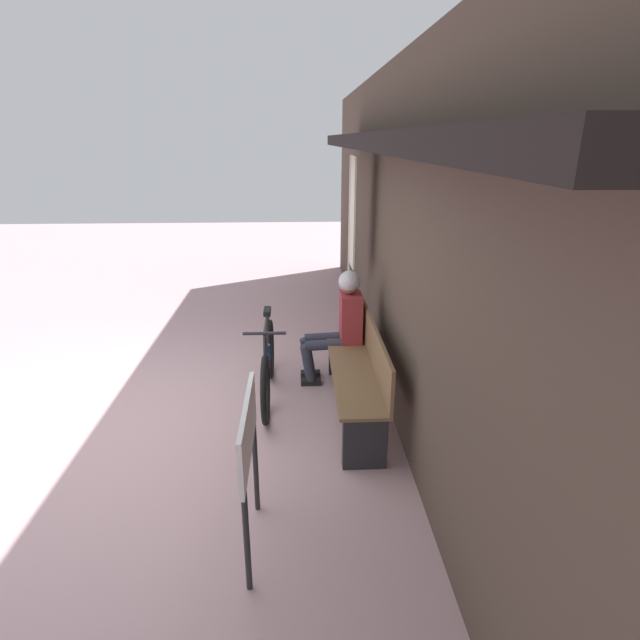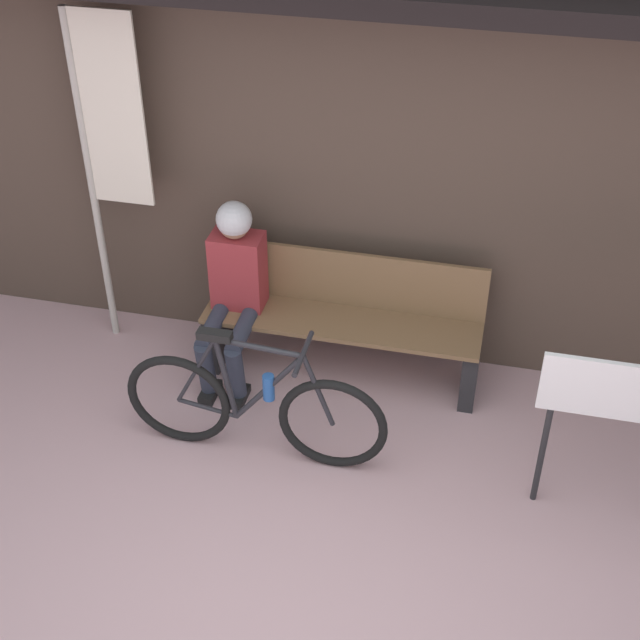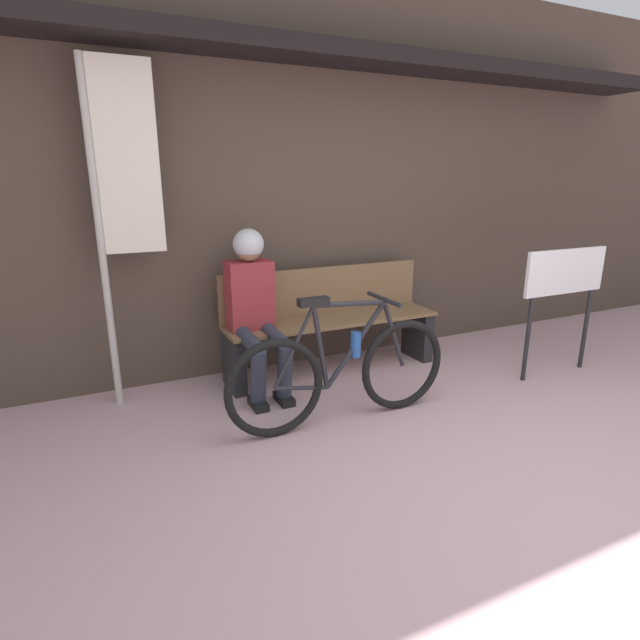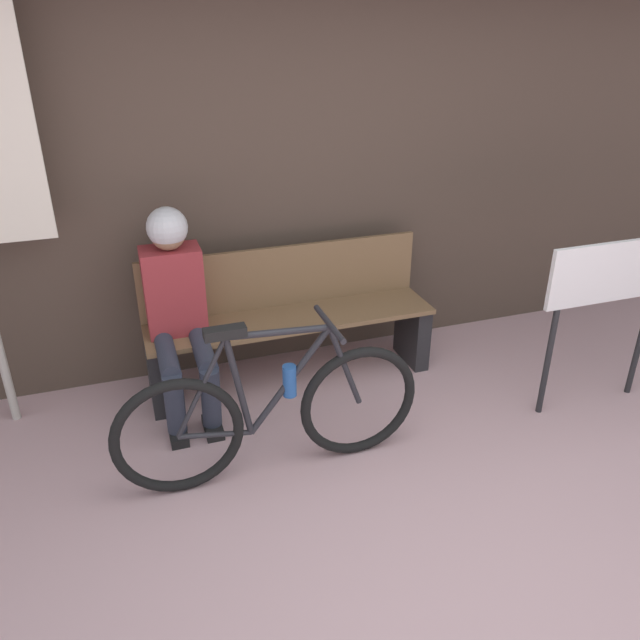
% 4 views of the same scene
% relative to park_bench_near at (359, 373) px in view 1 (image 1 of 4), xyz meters
% --- Properties ---
extents(ground_plane, '(24.00, 24.00, 0.00)m').
position_rel_park_bench_near_xyz_m(ground_plane, '(0.15, -2.12, -0.42)').
color(ground_plane, '#C69EA3').
extents(storefront_wall, '(12.00, 0.56, 3.20)m').
position_rel_park_bench_near_xyz_m(storefront_wall, '(0.15, 0.36, 1.24)').
color(storefront_wall, '#4C3D33').
rests_on(storefront_wall, ground_plane).
extents(park_bench_near, '(1.82, 0.42, 0.87)m').
position_rel_park_bench_near_xyz_m(park_bench_near, '(0.00, 0.00, 0.00)').
color(park_bench_near, brown).
rests_on(park_bench_near, ground_plane).
extents(bicycle, '(1.61, 0.40, 0.89)m').
position_rel_park_bench_near_xyz_m(bicycle, '(-0.35, -0.89, -0.06)').
color(bicycle, black).
rests_on(bicycle, ground_plane).
extents(person_seated, '(0.34, 0.65, 1.24)m').
position_rel_park_bench_near_xyz_m(person_seated, '(-0.70, -0.12, 0.29)').
color(person_seated, '#2D3342').
rests_on(person_seated, ground_plane).
extents(banner_pole, '(0.45, 0.05, 2.34)m').
position_rel_park_bench_near_xyz_m(banner_pole, '(-1.56, 0.07, 1.10)').
color(banner_pole, '#B7B2A8').
rests_on(banner_pole, ground_plane).
extents(signboard, '(0.85, 0.04, 1.05)m').
position_rel_park_bench_near_xyz_m(signboard, '(1.66, -0.89, 0.37)').
color(signboard, '#232326').
rests_on(signboard, ground_plane).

